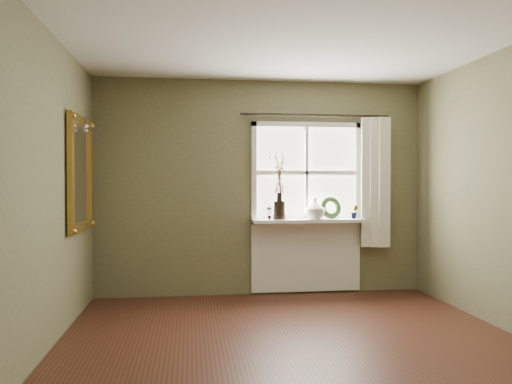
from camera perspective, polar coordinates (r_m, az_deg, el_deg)
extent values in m
plane|color=#3C1D13|center=(4.09, 5.39, -18.34)|extent=(4.50, 4.50, 0.00)
plane|color=silver|center=(4.05, 5.46, 18.88)|extent=(4.50, 4.50, 0.00)
cube|color=#676543|center=(6.12, 0.59, 0.52)|extent=(4.00, 0.10, 2.60)
cube|color=#676543|center=(3.94, -25.01, 0.10)|extent=(0.10, 4.50, 2.60)
cube|color=#676543|center=(1.70, 23.09, -1.06)|extent=(4.00, 0.10, 2.60)
cube|color=white|center=(6.16, 5.77, -3.30)|extent=(1.36, 0.06, 0.06)
cube|color=white|center=(6.19, 5.80, 7.66)|extent=(1.36, 0.06, 0.06)
cube|color=white|center=(6.03, -0.24, 2.22)|extent=(0.06, 0.06, 1.24)
cube|color=white|center=(6.33, 11.52, 2.14)|extent=(0.06, 0.06, 1.24)
cube|color=white|center=(6.15, 5.79, 2.19)|extent=(1.24, 0.05, 0.04)
cube|color=white|center=(6.15, 5.79, 2.19)|extent=(0.04, 0.05, 1.12)
cube|color=white|center=(6.12, 2.76, 4.96)|extent=(0.59, 0.01, 0.53)
cube|color=white|center=(6.27, 8.64, 4.86)|extent=(0.59, 0.01, 0.53)
cube|color=white|center=(6.11, 2.76, -0.57)|extent=(0.59, 0.01, 0.53)
cube|color=white|center=(6.26, 8.63, -0.54)|extent=(0.59, 0.01, 0.53)
cube|color=white|center=(6.07, 5.99, -3.28)|extent=(1.36, 0.26, 0.04)
cube|color=white|center=(6.22, 5.75, -7.25)|extent=(1.36, 0.04, 0.88)
cylinder|color=black|center=(5.99, 2.69, -2.08)|extent=(0.20, 0.20, 0.22)
imported|color=beige|center=(6.08, 6.78, -1.88)|extent=(0.29, 0.29, 0.25)
torus|color=#2C451E|center=(6.17, 8.54, -2.05)|extent=(0.30, 0.18, 0.28)
imported|color=#2C451E|center=(5.97, 1.51, -2.37)|extent=(0.10, 0.07, 0.16)
imported|color=#2C451E|center=(6.22, 11.20, -2.23)|extent=(0.10, 0.09, 0.17)
cube|color=white|center=(6.31, 13.42, 1.09)|extent=(0.36, 0.12, 1.59)
cylinder|color=black|center=(6.18, 6.82, 8.70)|extent=(1.84, 0.03, 0.03)
cube|color=white|center=(5.35, -19.47, 1.94)|extent=(0.02, 0.80, 0.99)
cube|color=#A57930|center=(5.38, -19.40, 7.67)|extent=(0.05, 0.97, 0.08)
cube|color=#A57930|center=(5.36, -19.33, -3.80)|extent=(0.05, 0.97, 0.08)
cube|color=#A57930|center=(4.91, -20.42, 2.02)|extent=(0.05, 0.08, 0.99)
cube|color=#A57930|center=(5.78, -18.46, 1.88)|extent=(0.05, 0.08, 0.99)
sphere|color=silver|center=(5.33, -18.93, 7.10)|extent=(0.04, 0.04, 0.04)
sphere|color=silver|center=(5.36, -18.86, 6.64)|extent=(0.04, 0.04, 0.04)
sphere|color=silver|center=(5.39, -18.80, 7.14)|extent=(0.04, 0.04, 0.04)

